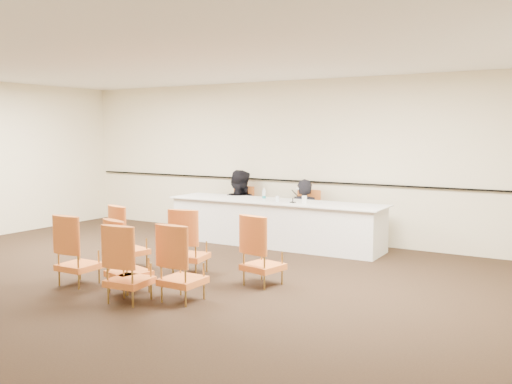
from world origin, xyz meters
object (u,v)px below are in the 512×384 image
panelist_main_chair (304,216)px  aud_chair_back_right (183,262)px  aud_chair_back_mid (129,256)px  coffee_cup (304,200)px  aud_chair_back_left (79,249)px  drinking_glass (277,199)px  panelist_second_chair (239,211)px  water_bottle (264,194)px  aud_chair_extra (129,263)px  panel_table (275,223)px  microphone (293,195)px  panelist_main (304,222)px  aud_chair_front_left (129,236)px  panelist_second (239,216)px  aud_chair_front_right (263,250)px  aud_chair_front_mid (190,241)px

panelist_main_chair → aud_chair_back_right: (0.43, -4.13, 0.00)m
aud_chair_back_mid → coffee_cup: bearing=93.1°
aud_chair_back_left → aud_chair_back_mid: bearing=2.0°
panelist_main_chair → drinking_glass: 0.80m
panelist_second_chair → water_bottle: water_bottle is taller
panelist_main_chair → aud_chair_back_right: size_ratio=1.00×
water_bottle → aud_chair_extra: water_bottle is taller
panel_table → aud_chair_back_mid: size_ratio=4.24×
aud_chair_back_right → water_bottle: bearing=104.3°
microphone → aud_chair_back_mid: 3.56m
aud_chair_back_left → aud_chair_extra: (1.13, -0.22, 0.00)m
panelist_main → microphone: 0.93m
water_bottle → aud_chair_front_left: size_ratio=0.23×
aud_chair_extra → aud_chair_back_left: bearing=162.8°
panel_table → aud_chair_front_left: size_ratio=4.24×
panel_table → panelist_second: size_ratio=2.23×
panelist_second_chair → aud_chair_front_right: size_ratio=1.00×
aud_chair_back_right → panelist_main: bearing=95.6°
panelist_second → aud_chair_front_right: (2.31, -2.98, 0.09)m
water_bottle → aud_chair_back_right: size_ratio=0.23×
panelist_main → aud_chair_front_right: 3.14m
aud_chair_front_right → aud_chair_back_mid: bearing=-126.1°
aud_chair_front_mid → aud_chair_back_left: size_ratio=1.00×
water_bottle → microphone: bearing=-4.5°
aud_chair_back_right → aud_chair_extra: bearing=-146.2°
aud_chair_back_left → aud_chair_extra: 1.15m
panelist_main → panelist_second_chair: (-1.42, -0.03, 0.11)m
aud_chair_back_mid → aud_chair_extra: 0.39m
aud_chair_back_left → aud_chair_back_right: 1.66m
aud_chair_back_mid → aud_chair_back_right: 0.81m
panel_table → coffee_cup: size_ratio=28.98×
panelist_second_chair → aud_chair_front_left: (0.11, -3.17, 0.00)m
panelist_main_chair → aud_chair_back_left: size_ratio=1.00×
drinking_glass → aud_chair_back_left: size_ratio=0.11×
microphone → aud_chair_extra: 3.81m
panelist_second → aud_chair_front_mid: (1.10, -2.99, 0.09)m
aud_chair_back_mid → aud_chair_front_mid: bearing=102.6°
drinking_glass → aud_chair_front_left: (-1.12, -2.53, -0.38)m
panelist_main → aud_chair_back_left: panelist_main is taller
panelist_main → aud_chair_front_left: panelist_main is taller
panelist_second → panel_table: bearing=146.8°
aud_chair_front_right → aud_chair_extra: size_ratio=1.00×
panelist_second → aud_chair_back_mid: bearing=97.2°
coffee_cup → panelist_second_chair: bearing=158.4°
coffee_cup → aud_chair_extra: (-0.46, -3.74, -0.40)m
panelist_second → panelist_second_chair: size_ratio=1.90×
aud_chair_extra → panelist_main: bearing=82.8°
panelist_main_chair → aud_chair_back_mid: (-0.38, -4.21, 0.00)m
aud_chair_back_mid → aud_chair_back_left: bearing=-161.2°
coffee_cup → aud_chair_front_mid: bearing=-106.8°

